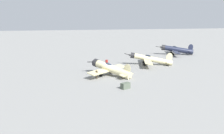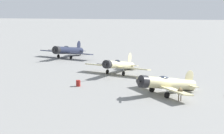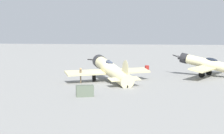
# 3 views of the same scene
# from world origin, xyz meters

# --- Properties ---
(ground_plane) EXTENTS (400.00, 400.00, 0.00)m
(ground_plane) POSITION_xyz_m (0.00, 0.00, 0.00)
(ground_plane) COLOR gray
(airplane_foreground) EXTENTS (9.22, 8.84, 3.15)m
(airplane_foreground) POSITION_xyz_m (0.30, -0.39, 1.44)
(airplane_foreground) COLOR beige
(airplane_foreground) RESTS_ON ground_plane
(airplane_mid_apron) EXTENTS (11.11, 11.72, 3.26)m
(airplane_mid_apron) POSITION_xyz_m (-11.75, -8.34, 1.50)
(airplane_mid_apron) COLOR beige
(airplane_mid_apron) RESTS_ON ground_plane
(airplane_far_line) EXTENTS (11.06, 12.96, 3.47)m
(airplane_far_line) POSITION_xyz_m (-26.61, -21.69, 1.62)
(airplane_far_line) COLOR #1E2338
(airplane_far_line) RESTS_ON ground_plane
(ground_crew_mechanic) EXTENTS (0.37, 0.64, 1.72)m
(ground_crew_mechanic) POSITION_xyz_m (3.33, 1.34, 1.04)
(ground_crew_mechanic) COLOR brown
(ground_crew_mechanic) RESTS_ON ground_plane
(fuel_drum) EXTENTS (0.68, 0.68, 0.89)m
(fuel_drum) POSITION_xyz_m (-2.04, -13.08, 0.45)
(fuel_drum) COLOR maroon
(fuel_drum) RESTS_ON ground_plane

